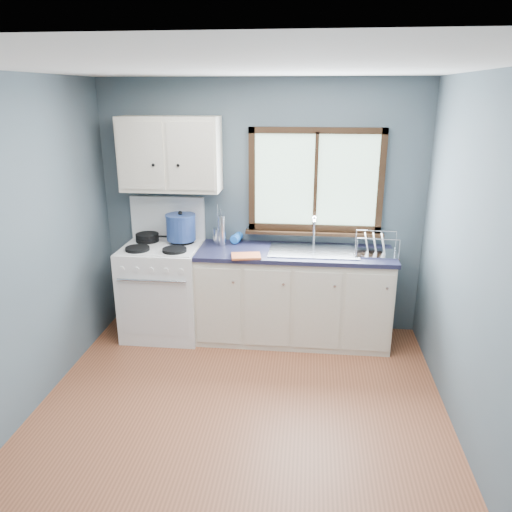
# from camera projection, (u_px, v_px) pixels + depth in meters

# --- Properties ---
(floor) EXTENTS (3.20, 3.60, 0.02)m
(floor) POSITION_uv_depth(u_px,v_px,m) (236.00, 430.00, 3.68)
(floor) COLOR brown
(floor) RESTS_ON ground
(ceiling) EXTENTS (3.20, 3.60, 0.02)m
(ceiling) POSITION_uv_depth(u_px,v_px,m) (231.00, 65.00, 2.89)
(ceiling) COLOR white
(ceiling) RESTS_ON wall_back
(wall_back) EXTENTS (3.20, 0.02, 2.50)m
(wall_back) POSITION_uv_depth(u_px,v_px,m) (261.00, 209.00, 4.99)
(wall_back) COLOR #4D5C63
(wall_back) RESTS_ON ground
(wall_front) EXTENTS (3.20, 0.02, 2.50)m
(wall_front) POSITION_uv_depth(u_px,v_px,m) (147.00, 462.00, 1.58)
(wall_front) COLOR #4D5C63
(wall_front) RESTS_ON ground
(wall_left) EXTENTS (0.02, 3.60, 2.50)m
(wall_left) POSITION_uv_depth(u_px,v_px,m) (4.00, 261.00, 3.45)
(wall_left) COLOR #4D5C63
(wall_left) RESTS_ON ground
(wall_right) EXTENTS (0.02, 3.60, 2.50)m
(wall_right) POSITION_uv_depth(u_px,v_px,m) (488.00, 279.00, 3.12)
(wall_right) COLOR #4D5C63
(wall_right) RESTS_ON ground
(gas_range) EXTENTS (0.76, 0.69, 1.36)m
(gas_range) POSITION_uv_depth(u_px,v_px,m) (163.00, 287.00, 5.01)
(gas_range) COLOR white
(gas_range) RESTS_ON floor
(base_cabinets) EXTENTS (1.85, 0.60, 0.88)m
(base_cabinets) POSITION_uv_depth(u_px,v_px,m) (293.00, 300.00, 4.92)
(base_cabinets) COLOR beige
(base_cabinets) RESTS_ON floor
(countertop) EXTENTS (1.89, 0.64, 0.04)m
(countertop) POSITION_uv_depth(u_px,v_px,m) (294.00, 253.00, 4.76)
(countertop) COLOR black
(countertop) RESTS_ON base_cabinets
(sink) EXTENTS (0.84, 0.46, 0.44)m
(sink) POSITION_uv_depth(u_px,v_px,m) (313.00, 257.00, 4.76)
(sink) COLOR silver
(sink) RESTS_ON countertop
(window) EXTENTS (1.36, 0.10, 1.03)m
(window) POSITION_uv_depth(u_px,v_px,m) (315.00, 188.00, 4.83)
(window) COLOR #9EC6A8
(window) RESTS_ON wall_back
(upper_cabinets) EXTENTS (0.95, 0.35, 0.70)m
(upper_cabinets) POSITION_uv_depth(u_px,v_px,m) (170.00, 154.00, 4.74)
(upper_cabinets) COLOR beige
(upper_cabinets) RESTS_ON wall_back
(skillet) EXTENTS (0.35, 0.24, 0.05)m
(skillet) POSITION_uv_depth(u_px,v_px,m) (147.00, 236.00, 5.02)
(skillet) COLOR black
(skillet) RESTS_ON gas_range
(stockpot) EXTENTS (0.38, 0.38, 0.29)m
(stockpot) POSITION_uv_depth(u_px,v_px,m) (181.00, 227.00, 4.94)
(stockpot) COLOR navy
(stockpot) RESTS_ON gas_range
(utensil_crock) EXTENTS (0.16, 0.16, 0.39)m
(utensil_crock) POSITION_uv_depth(u_px,v_px,m) (219.00, 235.00, 4.98)
(utensil_crock) COLOR silver
(utensil_crock) RESTS_ON countertop
(thermos) EXTENTS (0.09, 0.09, 0.30)m
(thermos) POSITION_uv_depth(u_px,v_px,m) (222.00, 231.00, 4.88)
(thermos) COLOR silver
(thermos) RESTS_ON countertop
(soap_bottle) EXTENTS (0.11, 0.11, 0.25)m
(soap_bottle) POSITION_uv_depth(u_px,v_px,m) (234.00, 233.00, 4.91)
(soap_bottle) COLOR blue
(soap_bottle) RESTS_ON countertop
(dish_towel) EXTENTS (0.30, 0.24, 0.02)m
(dish_towel) POSITION_uv_depth(u_px,v_px,m) (246.00, 256.00, 4.58)
(dish_towel) COLOR #D66634
(dish_towel) RESTS_ON countertop
(dish_rack) EXTENTS (0.41, 0.32, 0.21)m
(dish_rack) POSITION_uv_depth(u_px,v_px,m) (376.00, 249.00, 4.64)
(dish_rack) COLOR silver
(dish_rack) RESTS_ON countertop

